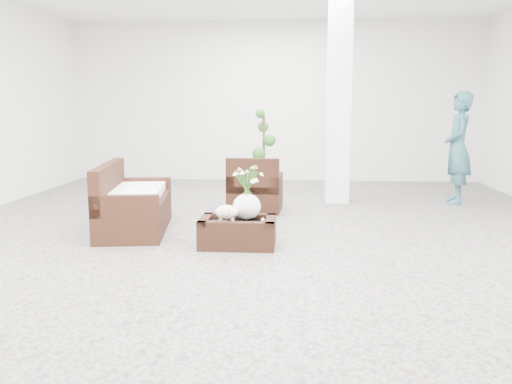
# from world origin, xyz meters

# --- Properties ---
(ground) EXTENTS (11.00, 11.00, 0.00)m
(ground) POSITION_xyz_m (0.00, 0.00, 0.00)
(ground) COLOR gray
(ground) RESTS_ON ground
(column) EXTENTS (0.40, 0.40, 3.50)m
(column) POSITION_xyz_m (1.20, 2.80, 1.75)
(column) COLOR white
(column) RESTS_ON ground
(coffee_table) EXTENTS (0.90, 0.60, 0.31)m
(coffee_table) POSITION_xyz_m (-0.20, -0.38, 0.16)
(coffee_table) COLOR #351A0F
(coffee_table) RESTS_ON ground
(sheep_figurine) EXTENTS (0.28, 0.23, 0.21)m
(sheep_figurine) POSITION_xyz_m (-0.32, -0.48, 0.42)
(sheep_figurine) COLOR white
(sheep_figurine) RESTS_ON coffee_table
(planter_narcissus) EXTENTS (0.44, 0.44, 0.80)m
(planter_narcissus) POSITION_xyz_m (-0.10, -0.28, 0.71)
(planter_narcissus) COLOR white
(planter_narcissus) RESTS_ON coffee_table
(tealight) EXTENTS (0.04, 0.04, 0.03)m
(tealight) POSITION_xyz_m (0.10, -0.36, 0.33)
(tealight) COLOR white
(tealight) RESTS_ON coffee_table
(armchair) EXTENTS (0.86, 0.83, 0.88)m
(armchair) POSITION_xyz_m (-0.16, 1.88, 0.44)
(armchair) COLOR #351A0F
(armchair) RESTS_ON ground
(loveseat) EXTENTS (1.05, 1.81, 0.91)m
(loveseat) POSITION_xyz_m (-1.67, 0.34, 0.46)
(loveseat) COLOR #351A0F
(loveseat) RESTS_ON ground
(topiary) EXTENTS (0.42, 0.42, 1.58)m
(topiary) POSITION_xyz_m (-0.11, 3.26, 0.79)
(topiary) COLOR #21501A
(topiary) RESTS_ON ground
(shopper) EXTENTS (0.55, 0.75, 1.91)m
(shopper) POSITION_xyz_m (3.24, 2.81, 0.96)
(shopper) COLOR #2B575F
(shopper) RESTS_ON ground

